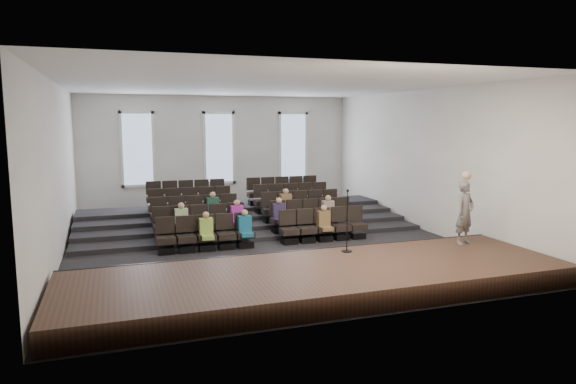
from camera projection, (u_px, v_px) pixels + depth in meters
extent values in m
plane|color=black|center=(262.00, 241.00, 16.73)|extent=(14.00, 14.00, 0.00)
cube|color=white|center=(261.00, 85.00, 16.04)|extent=(12.00, 14.00, 0.02)
cube|color=white|center=(219.00, 152.00, 22.97)|extent=(12.00, 0.04, 5.00)
cube|color=white|center=(362.00, 194.00, 9.80)|extent=(12.00, 0.04, 5.00)
cube|color=white|center=(57.00, 171.00, 14.46)|extent=(0.04, 14.00, 5.00)
cube|color=white|center=(424.00, 160.00, 18.31)|extent=(0.04, 14.00, 5.00)
cube|color=#402A1B|center=(323.00, 279.00, 11.91)|extent=(11.80, 3.60, 0.50)
cube|color=black|center=(297.00, 260.00, 13.57)|extent=(11.80, 0.06, 0.52)
cube|color=black|center=(245.00, 225.00, 18.90)|extent=(11.80, 4.80, 0.15)
cube|color=black|center=(242.00, 221.00, 19.38)|extent=(11.80, 3.75, 0.30)
cube|color=black|center=(238.00, 216.00, 19.86)|extent=(11.80, 2.70, 0.45)
cube|color=black|center=(235.00, 212.00, 20.34)|extent=(11.80, 1.65, 0.60)
cube|color=black|center=(166.00, 250.00, 15.15)|extent=(0.47, 0.43, 0.20)
cube|color=black|center=(166.00, 240.00, 15.11)|extent=(0.55, 0.50, 0.19)
cube|color=black|center=(165.00, 225.00, 15.25)|extent=(0.55, 0.08, 0.50)
cube|color=black|center=(187.00, 249.00, 15.35)|extent=(0.47, 0.43, 0.20)
cube|color=black|center=(186.00, 239.00, 15.30)|extent=(0.55, 0.50, 0.19)
cube|color=black|center=(185.00, 224.00, 15.44)|extent=(0.55, 0.08, 0.50)
cube|color=black|center=(207.00, 247.00, 15.54)|extent=(0.47, 0.43, 0.20)
cube|color=black|center=(207.00, 237.00, 15.49)|extent=(0.55, 0.50, 0.19)
cube|color=black|center=(205.00, 223.00, 15.64)|extent=(0.55, 0.08, 0.50)
cube|color=black|center=(226.00, 246.00, 15.73)|extent=(0.47, 0.43, 0.20)
cube|color=black|center=(226.00, 236.00, 15.69)|extent=(0.55, 0.50, 0.19)
cube|color=black|center=(224.00, 221.00, 15.83)|extent=(0.55, 0.08, 0.50)
cube|color=black|center=(245.00, 244.00, 15.92)|extent=(0.47, 0.43, 0.20)
cube|color=black|center=(245.00, 234.00, 15.88)|extent=(0.55, 0.50, 0.19)
cube|color=black|center=(243.00, 220.00, 16.02)|extent=(0.55, 0.08, 0.50)
cube|color=black|center=(289.00, 241.00, 16.38)|extent=(0.47, 0.43, 0.20)
cube|color=black|center=(289.00, 231.00, 16.34)|extent=(0.55, 0.50, 0.19)
cube|color=black|center=(287.00, 217.00, 16.48)|extent=(0.55, 0.08, 0.50)
cube|color=black|center=(307.00, 239.00, 16.57)|extent=(0.47, 0.43, 0.20)
cube|color=black|center=(307.00, 230.00, 16.53)|extent=(0.55, 0.50, 0.19)
cube|color=black|center=(305.00, 216.00, 16.67)|extent=(0.55, 0.08, 0.50)
cube|color=black|center=(324.00, 238.00, 16.77)|extent=(0.47, 0.43, 0.20)
cube|color=black|center=(324.00, 229.00, 16.72)|extent=(0.55, 0.50, 0.19)
cube|color=black|center=(322.00, 215.00, 16.86)|extent=(0.55, 0.08, 0.50)
cube|color=black|center=(341.00, 237.00, 16.96)|extent=(0.47, 0.43, 0.20)
cube|color=black|center=(341.00, 227.00, 16.91)|extent=(0.55, 0.50, 0.19)
cube|color=black|center=(338.00, 214.00, 17.06)|extent=(0.55, 0.08, 0.50)
cube|color=black|center=(357.00, 235.00, 17.15)|extent=(0.47, 0.43, 0.20)
cube|color=black|center=(357.00, 226.00, 17.11)|extent=(0.55, 0.50, 0.19)
cube|color=black|center=(355.00, 213.00, 17.25)|extent=(0.55, 0.08, 0.50)
cube|color=black|center=(163.00, 238.00, 16.12)|extent=(0.47, 0.43, 0.20)
cube|color=black|center=(162.00, 228.00, 16.08)|extent=(0.55, 0.50, 0.19)
cube|color=black|center=(161.00, 214.00, 16.22)|extent=(0.55, 0.08, 0.50)
cube|color=black|center=(182.00, 236.00, 16.31)|extent=(0.47, 0.43, 0.20)
cube|color=black|center=(182.00, 227.00, 16.27)|extent=(0.55, 0.50, 0.19)
cube|color=black|center=(181.00, 213.00, 16.41)|extent=(0.55, 0.08, 0.50)
cube|color=black|center=(201.00, 235.00, 16.50)|extent=(0.47, 0.43, 0.20)
cube|color=black|center=(201.00, 226.00, 16.46)|extent=(0.55, 0.50, 0.19)
cube|color=black|center=(199.00, 212.00, 16.60)|extent=(0.55, 0.08, 0.50)
cube|color=black|center=(219.00, 234.00, 16.69)|extent=(0.47, 0.43, 0.20)
cube|color=black|center=(219.00, 224.00, 16.65)|extent=(0.55, 0.50, 0.19)
cube|color=black|center=(218.00, 211.00, 16.79)|extent=(0.55, 0.08, 0.50)
cube|color=black|center=(237.00, 232.00, 16.88)|extent=(0.47, 0.43, 0.20)
cube|color=black|center=(237.00, 223.00, 16.84)|extent=(0.55, 0.50, 0.19)
cube|color=black|center=(236.00, 210.00, 16.98)|extent=(0.55, 0.08, 0.50)
cube|color=black|center=(279.00, 230.00, 17.35)|extent=(0.47, 0.43, 0.20)
cube|color=black|center=(279.00, 221.00, 17.30)|extent=(0.55, 0.50, 0.19)
cube|color=black|center=(277.00, 208.00, 17.45)|extent=(0.55, 0.08, 0.50)
cube|color=black|center=(296.00, 228.00, 17.54)|extent=(0.47, 0.43, 0.20)
cube|color=black|center=(296.00, 219.00, 17.50)|extent=(0.55, 0.50, 0.19)
cube|color=black|center=(294.00, 207.00, 17.64)|extent=(0.55, 0.08, 0.50)
cube|color=black|center=(312.00, 227.00, 17.73)|extent=(0.47, 0.43, 0.20)
cube|color=black|center=(312.00, 218.00, 17.69)|extent=(0.55, 0.50, 0.19)
cube|color=black|center=(310.00, 206.00, 17.83)|extent=(0.55, 0.08, 0.50)
cube|color=black|center=(328.00, 226.00, 17.92)|extent=(0.47, 0.43, 0.20)
cube|color=black|center=(328.00, 217.00, 17.88)|extent=(0.55, 0.50, 0.19)
cube|color=black|center=(326.00, 205.00, 18.02)|extent=(0.55, 0.08, 0.50)
cube|color=black|center=(344.00, 225.00, 18.11)|extent=(0.47, 0.43, 0.20)
cube|color=black|center=(344.00, 216.00, 18.07)|extent=(0.55, 0.50, 0.19)
cube|color=black|center=(342.00, 204.00, 18.21)|extent=(0.55, 0.08, 0.50)
cube|color=black|center=(160.00, 227.00, 17.08)|extent=(0.47, 0.42, 0.20)
cube|color=black|center=(159.00, 218.00, 17.04)|extent=(0.55, 0.50, 0.19)
cube|color=black|center=(158.00, 204.00, 17.18)|extent=(0.55, 0.08, 0.50)
cube|color=black|center=(178.00, 225.00, 17.27)|extent=(0.47, 0.42, 0.20)
cube|color=black|center=(178.00, 216.00, 17.23)|extent=(0.55, 0.50, 0.19)
cube|color=black|center=(177.00, 203.00, 17.37)|extent=(0.55, 0.08, 0.50)
cube|color=black|center=(196.00, 224.00, 17.47)|extent=(0.47, 0.42, 0.20)
cube|color=black|center=(196.00, 215.00, 17.42)|extent=(0.55, 0.50, 0.19)
cube|color=black|center=(194.00, 203.00, 17.56)|extent=(0.55, 0.08, 0.50)
cube|color=black|center=(213.00, 223.00, 17.66)|extent=(0.47, 0.42, 0.20)
cube|color=black|center=(213.00, 214.00, 17.61)|extent=(0.55, 0.50, 0.19)
cube|color=black|center=(212.00, 202.00, 17.75)|extent=(0.55, 0.08, 0.50)
cube|color=black|center=(230.00, 222.00, 17.85)|extent=(0.47, 0.42, 0.20)
cube|color=black|center=(230.00, 213.00, 17.81)|extent=(0.55, 0.50, 0.19)
cube|color=black|center=(229.00, 201.00, 17.95)|extent=(0.55, 0.08, 0.50)
cube|color=black|center=(270.00, 220.00, 18.31)|extent=(0.47, 0.42, 0.20)
cube|color=black|center=(270.00, 211.00, 18.27)|extent=(0.55, 0.50, 0.19)
cube|color=black|center=(268.00, 199.00, 18.41)|extent=(0.55, 0.08, 0.50)
cube|color=black|center=(286.00, 219.00, 18.50)|extent=(0.47, 0.42, 0.20)
cube|color=black|center=(286.00, 210.00, 18.46)|extent=(0.55, 0.50, 0.19)
cube|color=black|center=(284.00, 198.00, 18.60)|extent=(0.55, 0.08, 0.50)
cube|color=black|center=(302.00, 218.00, 18.69)|extent=(0.47, 0.42, 0.20)
cube|color=black|center=(302.00, 209.00, 18.65)|extent=(0.55, 0.50, 0.19)
cube|color=black|center=(300.00, 197.00, 18.79)|extent=(0.55, 0.08, 0.50)
cube|color=black|center=(317.00, 217.00, 18.89)|extent=(0.47, 0.42, 0.20)
cube|color=black|center=(317.00, 208.00, 18.84)|extent=(0.55, 0.50, 0.19)
cube|color=black|center=(315.00, 196.00, 18.98)|extent=(0.55, 0.08, 0.50)
cube|color=black|center=(332.00, 216.00, 19.08)|extent=(0.47, 0.42, 0.20)
cube|color=black|center=(332.00, 207.00, 19.03)|extent=(0.55, 0.50, 0.19)
cube|color=black|center=(330.00, 196.00, 19.17)|extent=(0.55, 0.08, 0.50)
cube|color=black|center=(157.00, 217.00, 18.05)|extent=(0.47, 0.42, 0.20)
cube|color=black|center=(157.00, 208.00, 18.00)|extent=(0.55, 0.50, 0.19)
cube|color=black|center=(156.00, 196.00, 18.14)|extent=(0.55, 0.08, 0.50)
cube|color=black|center=(174.00, 216.00, 18.24)|extent=(0.47, 0.42, 0.20)
cube|color=black|center=(174.00, 207.00, 18.20)|extent=(0.55, 0.50, 0.19)
cube|color=black|center=(173.00, 195.00, 18.34)|extent=(0.55, 0.08, 0.50)
cube|color=black|center=(191.00, 215.00, 18.43)|extent=(0.47, 0.42, 0.20)
cube|color=black|center=(191.00, 206.00, 18.39)|extent=(0.55, 0.50, 0.19)
cube|color=black|center=(190.00, 194.00, 18.53)|extent=(0.55, 0.08, 0.50)
cube|color=black|center=(208.00, 214.00, 18.62)|extent=(0.47, 0.42, 0.20)
cube|color=black|center=(208.00, 205.00, 18.58)|extent=(0.55, 0.50, 0.19)
cube|color=black|center=(206.00, 193.00, 18.72)|extent=(0.55, 0.08, 0.50)
cube|color=black|center=(224.00, 213.00, 18.81)|extent=(0.47, 0.42, 0.20)
cube|color=black|center=(224.00, 204.00, 18.77)|extent=(0.55, 0.50, 0.19)
cube|color=black|center=(223.00, 193.00, 18.91)|extent=(0.55, 0.08, 0.50)
cube|color=black|center=(262.00, 211.00, 19.28)|extent=(0.47, 0.42, 0.20)
cube|color=black|center=(262.00, 202.00, 19.23)|extent=(0.55, 0.50, 0.19)
cube|color=black|center=(261.00, 191.00, 19.37)|extent=(0.55, 0.08, 0.50)
cube|color=black|center=(277.00, 210.00, 19.47)|extent=(0.47, 0.42, 0.20)
cube|color=black|center=(277.00, 202.00, 19.42)|extent=(0.55, 0.50, 0.19)
cube|color=black|center=(276.00, 190.00, 19.56)|extent=(0.55, 0.08, 0.50)
cube|color=black|center=(292.00, 209.00, 19.66)|extent=(0.47, 0.42, 0.20)
cube|color=black|center=(292.00, 201.00, 19.62)|extent=(0.55, 0.50, 0.19)
cube|color=black|center=(290.00, 190.00, 19.76)|extent=(0.55, 0.08, 0.50)
cube|color=black|center=(307.00, 208.00, 19.85)|extent=(0.47, 0.42, 0.20)
cube|color=black|center=(307.00, 200.00, 19.81)|extent=(0.55, 0.50, 0.19)
cube|color=black|center=(305.00, 189.00, 19.95)|extent=(0.55, 0.08, 0.50)
cube|color=black|center=(321.00, 207.00, 20.04)|extent=(0.47, 0.42, 0.20)
cube|color=black|center=(321.00, 199.00, 20.00)|extent=(0.55, 0.50, 0.19)
cube|color=black|center=(319.00, 188.00, 20.14)|extent=(0.55, 0.08, 0.50)
cube|color=black|center=(155.00, 208.00, 19.01)|extent=(0.47, 0.42, 0.20)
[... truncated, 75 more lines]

